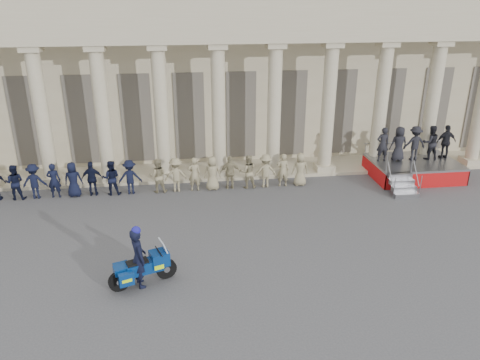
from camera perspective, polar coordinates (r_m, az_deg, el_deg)
name	(u,v)px	position (r m, az deg, el deg)	size (l,w,h in m)	color
ground	(201,269)	(15.52, -4.80, -10.79)	(90.00, 90.00, 0.00)	#404043
building	(186,63)	(28.07, -6.59, 13.95)	(40.00, 12.50, 9.00)	tan
officer_rank	(96,179)	(21.41, -17.15, 0.18)	(19.00, 0.59, 1.57)	black
reviewing_stand	(416,150)	(23.90, 20.67, 3.39)	(4.11, 3.93, 2.48)	gray
motorcycle	(143,267)	(14.77, -11.72, -10.37)	(2.04, 1.20, 1.37)	black
rider	(138,257)	(14.53, -12.28, -9.13)	(0.67, 0.82, 2.02)	black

